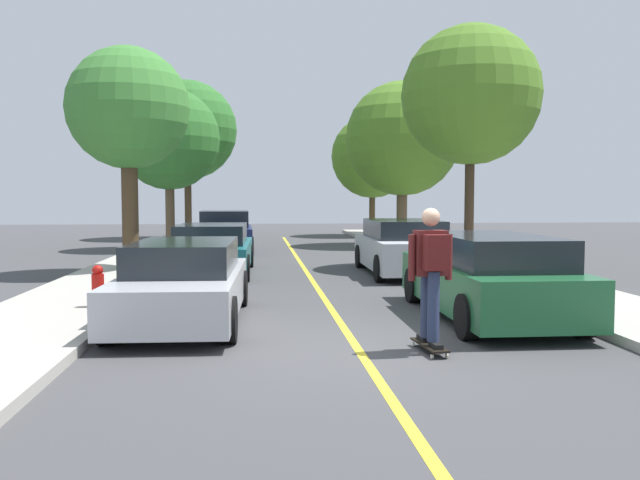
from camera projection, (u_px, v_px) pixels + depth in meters
ground at (357, 347)px, 8.55m from camera, size 80.00×80.00×0.00m
center_line at (325, 300)px, 12.52m from camera, size 0.12×39.20×0.01m
parked_car_left_nearest at (184, 283)px, 10.25m from camera, size 1.93×4.52×1.27m
parked_car_left_near at (212, 250)px, 16.67m from camera, size 2.07×4.60×1.27m
parked_car_left_far at (225, 232)px, 23.26m from camera, size 2.06×4.21×1.48m
parked_car_right_nearest at (488, 276)px, 10.59m from camera, size 1.90×4.64×1.36m
parked_car_right_near at (403, 247)px, 16.70m from camera, size 2.02×4.56×1.38m
street_tree_left_nearest at (128, 110)px, 16.43m from camera, size 3.06×3.06×5.58m
street_tree_left_near at (169, 139)px, 24.06m from camera, size 3.73×3.73×5.82m
street_tree_left_far at (187, 130)px, 30.40m from camera, size 4.60×4.60×7.23m
street_tree_right_nearest at (471, 96)px, 17.68m from camera, size 3.76×3.76×6.45m
street_tree_right_near at (402, 139)px, 26.01m from camera, size 4.54×4.54×6.41m
street_tree_right_far at (372, 157)px, 32.76m from camera, size 4.14×4.14×5.91m
fire_hydrant at (98, 286)px, 10.87m from camera, size 0.20×0.20×0.70m
skateboard at (429, 345)px, 8.30m from camera, size 0.30×0.86×0.10m
skateboarder at (431, 267)px, 8.20m from camera, size 0.59×0.71×1.72m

